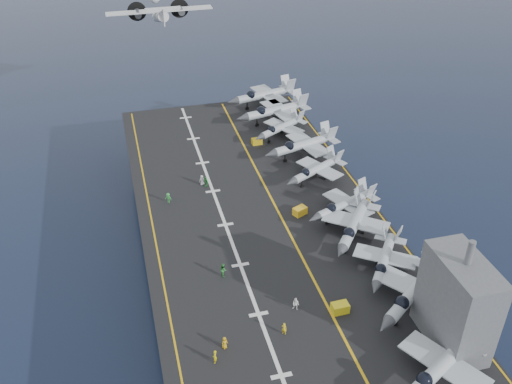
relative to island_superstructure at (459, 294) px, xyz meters
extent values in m
plane|color=#142135|center=(-15.00, 30.00, -17.90)|extent=(500.00, 500.00, 0.00)
cube|color=#56595E|center=(-15.00, 30.00, -12.90)|extent=(36.00, 90.00, 10.00)
cube|color=black|center=(-15.00, 30.00, -7.70)|extent=(38.00, 92.00, 0.40)
cube|color=gold|center=(-12.00, 30.00, -7.48)|extent=(0.35, 90.00, 0.02)
cube|color=silver|center=(-21.00, 30.00, -7.48)|extent=(0.50, 90.00, 0.02)
cube|color=gold|center=(-32.00, 30.00, -7.48)|extent=(0.25, 90.00, 0.02)
cube|color=gold|center=(3.50, 30.00, -7.48)|extent=(0.25, 90.00, 0.02)
imported|color=gold|center=(-26.32, 5.70, -6.66)|extent=(1.20, 1.06, 1.68)
imported|color=#CFBD09|center=(-27.86, 3.84, -6.57)|extent=(1.09, 1.31, 1.86)
imported|color=green|center=(-23.75, 18.44, -6.48)|extent=(0.87, 1.26, 2.05)
imported|color=green|center=(-28.74, 38.54, -6.62)|extent=(1.27, 1.17, 1.76)
imported|color=#268C33|center=(-21.82, 41.85, -6.53)|extent=(1.18, 1.38, 1.93)
imported|color=silver|center=(-22.38, 42.58, -6.59)|extent=(1.27, 1.04, 1.83)
imported|color=yellow|center=(-18.85, 6.01, -6.61)|extent=(1.28, 1.20, 1.77)
imported|color=white|center=(-16.18, 9.62, -6.58)|extent=(1.32, 1.29, 1.85)
camera|label=1|loc=(-34.72, -40.72, 44.87)|focal=40.00mm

